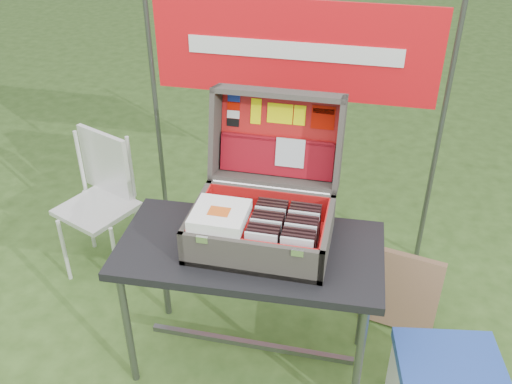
% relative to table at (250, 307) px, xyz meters
% --- Properties ---
extents(ground, '(80.00, 80.00, 0.00)m').
position_rel_table_xyz_m(ground, '(0.00, -0.02, -0.37)').
color(ground, '#314D1B').
rests_on(ground, ground).
extents(table, '(1.22, 0.65, 0.74)m').
position_rel_table_xyz_m(table, '(0.00, 0.00, 0.00)').
color(table, black).
rests_on(table, ground).
extents(table_top, '(1.22, 0.65, 0.04)m').
position_rel_table_xyz_m(table_top, '(0.00, 0.00, 0.35)').
color(table_top, black).
rests_on(table_top, ground).
extents(table_leg_fl, '(0.04, 0.04, 0.70)m').
position_rel_table_xyz_m(table_leg_fl, '(-0.54, -0.24, -0.02)').
color(table_leg_fl, '#59595B').
rests_on(table_leg_fl, ground).
extents(table_leg_fr, '(0.04, 0.04, 0.70)m').
position_rel_table_xyz_m(table_leg_fr, '(0.54, -0.24, -0.02)').
color(table_leg_fr, '#59595B').
rests_on(table_leg_fr, ground).
extents(table_leg_bl, '(0.04, 0.04, 0.70)m').
position_rel_table_xyz_m(table_leg_bl, '(-0.54, 0.24, -0.02)').
color(table_leg_bl, '#59595B').
rests_on(table_leg_bl, ground).
extents(table_leg_br, '(0.04, 0.04, 0.70)m').
position_rel_table_xyz_m(table_leg_br, '(0.54, 0.24, -0.02)').
color(table_leg_br, '#59595B').
rests_on(table_leg_br, ground).
extents(table_brace, '(1.04, 0.03, 0.03)m').
position_rel_table_xyz_m(table_brace, '(0.00, -0.00, -0.25)').
color(table_brace, '#59595B').
rests_on(table_brace, ground).
extents(suitcase, '(0.62, 0.60, 0.57)m').
position_rel_table_xyz_m(suitcase, '(0.04, 0.09, 0.66)').
color(suitcase, '#50493F').
rests_on(suitcase, table).
extents(suitcase_base_bottom, '(0.62, 0.44, 0.02)m').
position_rel_table_xyz_m(suitcase_base_bottom, '(0.04, 0.03, 0.38)').
color(suitcase_base_bottom, '#50493F').
rests_on(suitcase_base_bottom, table_top).
extents(suitcase_base_wall_front, '(0.62, 0.02, 0.17)m').
position_rel_table_xyz_m(suitcase_base_wall_front, '(0.04, -0.18, 0.45)').
color(suitcase_base_wall_front, '#50493F').
rests_on(suitcase_base_wall_front, table_top).
extents(suitcase_base_wall_back, '(0.62, 0.02, 0.17)m').
position_rel_table_xyz_m(suitcase_base_wall_back, '(0.04, 0.24, 0.45)').
color(suitcase_base_wall_back, '#50493F').
rests_on(suitcase_base_wall_back, table_top).
extents(suitcase_base_wall_left, '(0.02, 0.44, 0.17)m').
position_rel_table_xyz_m(suitcase_base_wall_left, '(-0.25, 0.03, 0.45)').
color(suitcase_base_wall_left, '#50493F').
rests_on(suitcase_base_wall_left, table_top).
extents(suitcase_base_wall_right, '(0.02, 0.44, 0.17)m').
position_rel_table_xyz_m(suitcase_base_wall_right, '(0.34, 0.03, 0.45)').
color(suitcase_base_wall_right, '#50493F').
rests_on(suitcase_base_wall_right, table_top).
extents(suitcase_liner_floor, '(0.57, 0.39, 0.01)m').
position_rel_table_xyz_m(suitcase_liner_floor, '(0.04, 0.03, 0.40)').
color(suitcase_liner_floor, red).
rests_on(suitcase_liner_floor, suitcase_base_bottom).
extents(suitcase_latch_left, '(0.05, 0.01, 0.03)m').
position_rel_table_xyz_m(suitcase_latch_left, '(-0.16, -0.19, 0.53)').
color(suitcase_latch_left, silver).
rests_on(suitcase_latch_left, suitcase_base_wall_front).
extents(suitcase_latch_right, '(0.05, 0.01, 0.03)m').
position_rel_table_xyz_m(suitcase_latch_right, '(0.24, -0.19, 0.53)').
color(suitcase_latch_right, silver).
rests_on(suitcase_latch_right, suitcase_base_wall_front).
extents(suitcase_hinge, '(0.56, 0.02, 0.02)m').
position_rel_table_xyz_m(suitcase_hinge, '(0.04, 0.25, 0.54)').
color(suitcase_hinge, silver).
rests_on(suitcase_hinge, suitcase_base_wall_back).
extents(suitcase_lid_back, '(0.62, 0.13, 0.43)m').
position_rel_table_xyz_m(suitcase_lid_back, '(0.04, 0.45, 0.72)').
color(suitcase_lid_back, '#50493F').
rests_on(suitcase_lid_back, suitcase_base_wall_back).
extents(suitcase_lid_rim_far, '(0.62, 0.17, 0.06)m').
position_rel_table_xyz_m(suitcase_lid_rim_far, '(0.04, 0.43, 0.93)').
color(suitcase_lid_rim_far, '#50493F').
rests_on(suitcase_lid_rim_far, suitcase_lid_back).
extents(suitcase_lid_rim_near, '(0.62, 0.17, 0.06)m').
position_rel_table_xyz_m(suitcase_lid_rim_near, '(0.04, 0.33, 0.53)').
color(suitcase_lid_rim_near, '#50493F').
rests_on(suitcase_lid_rim_near, suitcase_lid_back).
extents(suitcase_lid_rim_left, '(0.02, 0.26, 0.47)m').
position_rel_table_xyz_m(suitcase_lid_rim_left, '(-0.25, 0.38, 0.73)').
color(suitcase_lid_rim_left, '#50493F').
rests_on(suitcase_lid_rim_left, suitcase_lid_back).
extents(suitcase_lid_rim_right, '(0.02, 0.26, 0.47)m').
position_rel_table_xyz_m(suitcase_lid_rim_right, '(0.34, 0.38, 0.73)').
color(suitcase_lid_rim_right, '#50493F').
rests_on(suitcase_lid_rim_right, suitcase_lid_back).
extents(suitcase_lid_liner, '(0.57, 0.10, 0.38)m').
position_rel_table_xyz_m(suitcase_lid_liner, '(0.04, 0.43, 0.72)').
color(suitcase_lid_liner, red).
rests_on(suitcase_lid_liner, suitcase_lid_back).
extents(suitcase_liner_wall_front, '(0.57, 0.01, 0.14)m').
position_rel_table_xyz_m(suitcase_liner_wall_front, '(0.04, -0.17, 0.47)').
color(suitcase_liner_wall_front, red).
rests_on(suitcase_liner_wall_front, suitcase_base_bottom).
extents(suitcase_liner_wall_back, '(0.57, 0.01, 0.14)m').
position_rel_table_xyz_m(suitcase_liner_wall_back, '(0.04, 0.22, 0.47)').
color(suitcase_liner_wall_back, red).
rests_on(suitcase_liner_wall_back, suitcase_base_bottom).
extents(suitcase_liner_wall_left, '(0.01, 0.39, 0.14)m').
position_rel_table_xyz_m(suitcase_liner_wall_left, '(-0.24, 0.03, 0.47)').
color(suitcase_liner_wall_left, red).
rests_on(suitcase_liner_wall_left, suitcase_base_bottom).
extents(suitcase_liner_wall_right, '(0.01, 0.39, 0.14)m').
position_rel_table_xyz_m(suitcase_liner_wall_right, '(0.32, 0.03, 0.47)').
color(suitcase_liner_wall_right, red).
rests_on(suitcase_liner_wall_right, suitcase_base_bottom).
extents(suitcase_lid_pocket, '(0.55, 0.07, 0.18)m').
position_rel_table_xyz_m(suitcase_lid_pocket, '(0.04, 0.39, 0.62)').
color(suitcase_lid_pocket, maroon).
rests_on(suitcase_lid_pocket, suitcase_lid_liner).
extents(suitcase_pocket_edge, '(0.54, 0.02, 0.02)m').
position_rel_table_xyz_m(suitcase_pocket_edge, '(0.04, 0.41, 0.71)').
color(suitcase_pocket_edge, maroon).
rests_on(suitcase_pocket_edge, suitcase_lid_pocket).
extents(suitcase_pocket_cd, '(0.14, 0.04, 0.14)m').
position_rel_table_xyz_m(suitcase_pocket_cd, '(0.11, 0.38, 0.66)').
color(suitcase_pocket_cd, silver).
rests_on(suitcase_pocket_cd, suitcase_lid_pocket).
extents(lid_sticker_cc_a, '(0.06, 0.01, 0.04)m').
position_rel_table_xyz_m(lid_sticker_cc_a, '(-0.18, 0.47, 0.88)').
color(lid_sticker_cc_a, '#1933B2').
rests_on(lid_sticker_cc_a, suitcase_lid_liner).
extents(lid_sticker_cc_b, '(0.06, 0.01, 0.04)m').
position_rel_table_xyz_m(lid_sticker_cc_b, '(-0.18, 0.46, 0.84)').
color(lid_sticker_cc_b, '#C10F00').
rests_on(lid_sticker_cc_b, suitcase_lid_liner).
extents(lid_sticker_cc_c, '(0.06, 0.01, 0.04)m').
position_rel_table_xyz_m(lid_sticker_cc_c, '(-0.18, 0.45, 0.80)').
color(lid_sticker_cc_c, white).
rests_on(lid_sticker_cc_c, suitcase_lid_liner).
extents(lid_sticker_cc_d, '(0.06, 0.01, 0.04)m').
position_rel_table_xyz_m(lid_sticker_cc_d, '(-0.18, 0.44, 0.76)').
color(lid_sticker_cc_d, black).
rests_on(lid_sticker_cc_d, suitcase_lid_liner).
extents(lid_card_neon_tall, '(0.05, 0.03, 0.12)m').
position_rel_table_xyz_m(lid_card_neon_tall, '(-0.07, 0.45, 0.82)').
color(lid_card_neon_tall, '#EFF203').
rests_on(lid_card_neon_tall, suitcase_lid_liner).
extents(lid_card_neon_main, '(0.12, 0.03, 0.09)m').
position_rel_table_xyz_m(lid_card_neon_main, '(0.04, 0.45, 0.82)').
color(lid_card_neon_main, '#EFF203').
rests_on(lid_card_neon_main, suitcase_lid_liner).
extents(lid_card_neon_small, '(0.06, 0.03, 0.09)m').
position_rel_table_xyz_m(lid_card_neon_small, '(0.14, 0.45, 0.82)').
color(lid_card_neon_small, '#EFF203').
rests_on(lid_card_neon_small, suitcase_lid_liner).
extents(lid_sticker_band, '(0.11, 0.03, 0.11)m').
position_rel_table_xyz_m(lid_sticker_band, '(0.25, 0.45, 0.82)').
color(lid_sticker_band, '#C10F00').
rests_on(lid_sticker_band, suitcase_lid_liner).
extents(lid_sticker_band_bar, '(0.10, 0.01, 0.02)m').
position_rel_table_xyz_m(lid_sticker_band_bar, '(0.25, 0.46, 0.85)').
color(lid_sticker_band_bar, black).
rests_on(lid_sticker_band_bar, suitcase_lid_liner).
extents(cd_left_0, '(0.14, 0.01, 0.16)m').
position_rel_table_xyz_m(cd_left_0, '(0.08, -0.14, 0.48)').
color(cd_left_0, silver).
rests_on(cd_left_0, suitcase_liner_floor).
extents(cd_left_1, '(0.14, 0.01, 0.16)m').
position_rel_table_xyz_m(cd_left_1, '(0.08, -0.12, 0.48)').
color(cd_left_1, black).
rests_on(cd_left_1, suitcase_liner_floor).
extents(cd_left_2, '(0.14, 0.01, 0.16)m').
position_rel_table_xyz_m(cd_left_2, '(0.08, -0.09, 0.48)').
color(cd_left_2, black).
rests_on(cd_left_2, suitcase_liner_floor).
extents(cd_left_3, '(0.14, 0.01, 0.16)m').
position_rel_table_xyz_m(cd_left_3, '(0.08, -0.07, 0.48)').
color(cd_left_3, black).
rests_on(cd_left_3, suitcase_liner_floor).
extents(cd_left_4, '(0.14, 0.01, 0.16)m').
position_rel_table_xyz_m(cd_left_4, '(0.08, -0.05, 0.48)').
color(cd_left_4, silver).
rests_on(cd_left_4, suitcase_liner_floor).
extents(cd_left_5, '(0.14, 0.01, 0.16)m').
position_rel_table_xyz_m(cd_left_5, '(0.08, -0.02, 0.48)').
color(cd_left_5, black).
rests_on(cd_left_5, suitcase_liner_floor).
extents(cd_left_6, '(0.14, 0.01, 0.16)m').
position_rel_table_xyz_m(cd_left_6, '(0.08, 0.00, 0.48)').
color(cd_left_6, black).
rests_on(cd_left_6, suitcase_liner_floor).
extents(cd_left_7, '(0.14, 0.01, 0.16)m').
position_rel_table_xyz_m(cd_left_7, '(0.08, 0.03, 0.48)').
color(cd_left_7, black).
rests_on(cd_left_7, suitcase_liner_floor).
extents(cd_left_8, '(0.14, 0.01, 0.16)m').
position_rel_table_xyz_m(cd_left_8, '(0.08, 0.05, 0.48)').
color(cd_left_8, silver).
rests_on(cd_left_8, suitcase_liner_floor).
extents(cd_left_9, '(0.14, 0.01, 0.16)m').
position_rel_table_xyz_m(cd_left_9, '(0.08, 0.08, 0.48)').
color(cd_left_9, black).
rests_on(cd_left_9, suitcase_liner_floor).
extents(cd_left_10, '(0.14, 0.01, 0.16)m').
position_rel_table_xyz_m(cd_left_10, '(0.08, 0.10, 0.48)').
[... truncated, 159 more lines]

